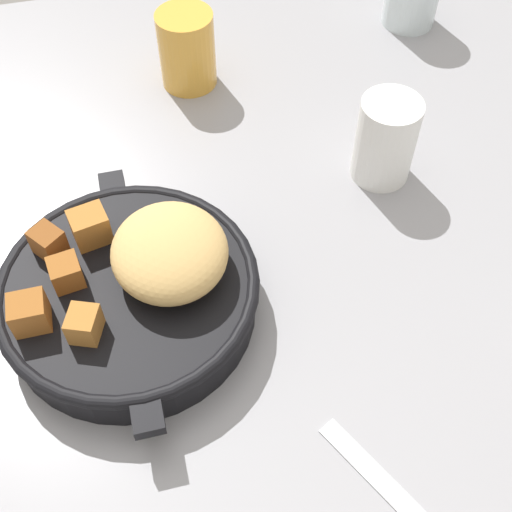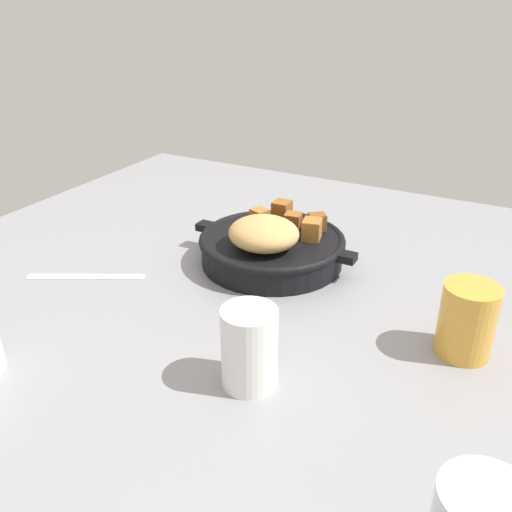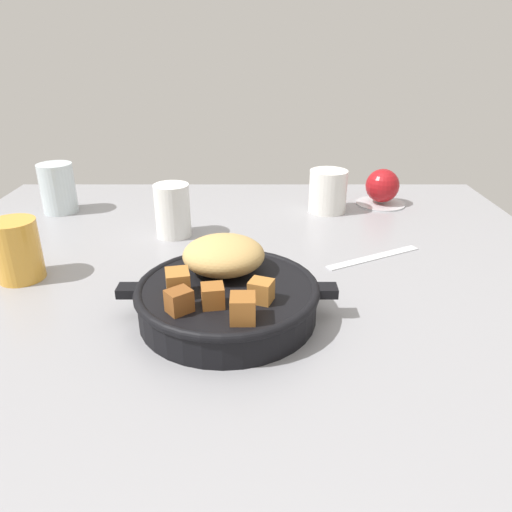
{
  "view_description": "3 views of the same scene",
  "coord_description": "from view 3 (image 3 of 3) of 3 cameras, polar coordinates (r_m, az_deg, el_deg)",
  "views": [
    {
      "loc": [
        32.77,
        -5.24,
        51.09
      ],
      "look_at": [
        1.18,
        2.42,
        7.41
      ],
      "focal_mm": 46.46,
      "sensor_mm": 36.0,
      "label": 1
    },
    {
      "loc": [
        -35.03,
        60.9,
        39.12
      ],
      "look_at": [
        -0.8,
        -3.27,
        3.31
      ],
      "focal_mm": 38.28,
      "sensor_mm": 36.0,
      "label": 2
    },
    {
      "loc": [
        2.67,
        -61.17,
        32.25
      ],
      "look_at": [
        2.65,
        -1.02,
        5.01
      ],
      "focal_mm": 33.98,
      "sensor_mm": 36.0,
      "label": 3
    }
  ],
  "objects": [
    {
      "name": "ceramic_mug_white",
      "position": [
        0.99,
        8.47,
        7.56
      ],
      "size": [
        7.51,
        7.51,
        8.38
      ],
      "primitive_type": "cylinder",
      "color": "silver",
      "rests_on": "ground_plane"
    },
    {
      "name": "cast_iron_skillet",
      "position": [
        0.61,
        -3.46,
        -4.21
      ],
      "size": [
        27.16,
        22.86,
        9.05
      ],
      "color": "black",
      "rests_on": "ground_plane"
    },
    {
      "name": "ground_plane",
      "position": [
        0.7,
        -2.19,
        -4.3
      ],
      "size": [
        106.42,
        103.48,
        2.4
      ],
      "primitive_type": "cube",
      "color": "gray"
    },
    {
      "name": "water_glass_tall",
      "position": [
        1.05,
        -22.28,
        7.4
      ],
      "size": [
        6.76,
        6.76,
        9.76
      ],
      "primitive_type": "cylinder",
      "color": "silver",
      "rests_on": "ground_plane"
    },
    {
      "name": "white_creamer_pitcher",
      "position": [
        0.86,
        -9.77,
        5.3
      ],
      "size": [
        6.12,
        6.12,
        9.3
      ],
      "primitive_type": "cylinder",
      "color": "white",
      "rests_on": "ground_plane"
    },
    {
      "name": "juice_glass_amber",
      "position": [
        0.77,
        -26.28,
        0.62
      ],
      "size": [
        6.52,
        6.52,
        8.92
      ],
      "primitive_type": "cylinder",
      "color": "gold",
      "rests_on": "ground_plane"
    },
    {
      "name": "saucer_plate",
      "position": [
        1.06,
        14.46,
        6.07
      ],
      "size": [
        10.18,
        10.18,
        0.6
      ],
      "primitive_type": "cylinder",
      "color": "#B7BABF",
      "rests_on": "ground_plane"
    },
    {
      "name": "red_apple",
      "position": [
        1.05,
        14.67,
        8.01
      ],
      "size": [
        6.92,
        6.92,
        6.92
      ],
      "primitive_type": "sphere",
      "color": "maroon",
      "rests_on": "saucer_plate"
    },
    {
      "name": "butter_knife",
      "position": [
        0.8,
        13.72,
        -0.11
      ],
      "size": [
        16.33,
        9.6,
        0.36
      ],
      "primitive_type": "cube",
      "rotation": [
        0.0,
        0.0,
        0.48
      ],
      "color": "silver",
      "rests_on": "ground_plane"
    }
  ]
}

